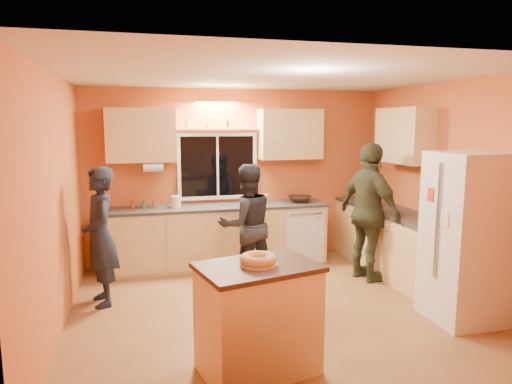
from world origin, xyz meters
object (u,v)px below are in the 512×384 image
object	(u,v)px
island	(258,318)
person_right	(369,212)
refrigerator	(467,238)
person_left	(100,236)
person_center	(246,225)

from	to	relation	value
island	person_right	bearing A→B (deg)	29.56
refrigerator	person_left	xyz separation A→B (m)	(-3.79, 1.40, -0.09)
person_right	island	bearing A→B (deg)	120.20
person_left	person_center	size ratio (longest dim) A/B	1.02
refrigerator	island	xyz separation A→B (m)	(-2.40, -0.47, -0.42)
refrigerator	person_right	world-z (taller)	person_right
island	person_left	xyz separation A→B (m)	(-1.39, 1.87, 0.33)
island	person_right	xyz separation A→B (m)	(2.01, 1.87, 0.45)
person_center	island	bearing A→B (deg)	70.55
person_left	refrigerator	bearing A→B (deg)	56.64
refrigerator	person_left	distance (m)	4.04
person_left	person_right	bearing A→B (deg)	76.90
refrigerator	person_right	size ratio (longest dim) A/B	0.98
island	person_right	world-z (taller)	person_right
refrigerator	person_left	size ratio (longest dim) A/B	1.12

